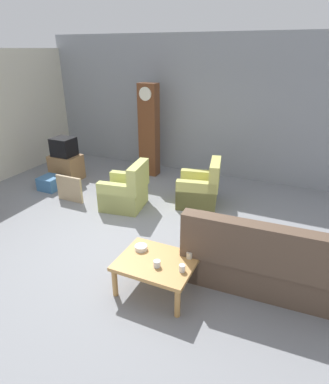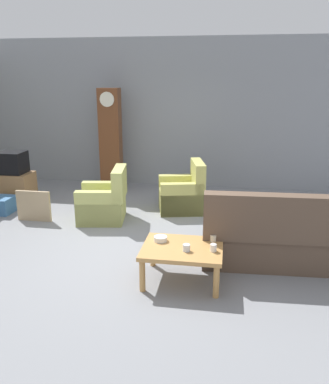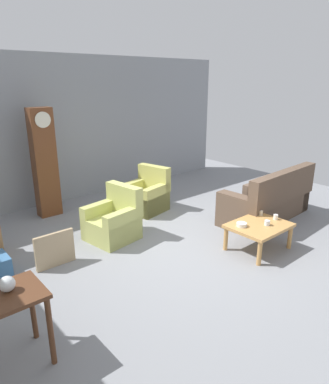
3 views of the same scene
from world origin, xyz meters
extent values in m
plane|color=gray|center=(0.00, 0.00, 0.00)|extent=(10.40, 10.40, 0.00)
cube|color=gray|center=(0.00, 3.60, 1.60)|extent=(8.40, 0.16, 3.20)
cube|color=brown|center=(2.08, -0.09, 0.22)|extent=(2.14, 0.94, 0.44)
cube|color=brown|center=(2.10, -0.45, 0.74)|extent=(2.11, 0.30, 0.60)
cube|color=brown|center=(1.15, -0.13, 0.34)|extent=(0.28, 0.85, 0.68)
cube|color=#C6B284|center=(2.56, -0.01, 0.62)|extent=(0.36, 0.13, 0.36)
cube|color=#9E8966|center=(2.08, -0.04, 0.62)|extent=(0.38, 0.18, 0.36)
cube|color=brown|center=(1.60, -0.06, 0.62)|extent=(0.36, 0.12, 0.36)
cube|color=#B7BC66|center=(-0.80, 1.06, 0.20)|extent=(0.87, 0.87, 0.40)
cube|color=#B7BC66|center=(-0.48, 1.11, 0.66)|extent=(0.30, 0.78, 0.52)
cube|color=#B7BC66|center=(-0.85, 1.36, 0.30)|extent=(0.78, 0.28, 0.60)
cube|color=#B7BC66|center=(-0.75, 0.77, 0.30)|extent=(0.78, 0.28, 0.60)
cube|color=tan|center=(0.48, 1.78, 0.20)|extent=(0.91, 0.91, 0.40)
cube|color=tan|center=(0.79, 1.85, 0.66)|extent=(0.34, 0.78, 0.52)
cube|color=tan|center=(0.41, 2.07, 0.30)|extent=(0.78, 0.32, 0.60)
cube|color=tan|center=(0.55, 1.49, 0.30)|extent=(0.78, 0.32, 0.60)
cube|color=tan|center=(0.83, -0.81, 0.42)|extent=(0.96, 0.76, 0.05)
cylinder|color=tan|center=(0.40, -1.14, 0.20)|extent=(0.07, 0.07, 0.39)
cylinder|color=tan|center=(1.25, -1.14, 0.20)|extent=(0.07, 0.07, 0.39)
cylinder|color=tan|center=(0.40, -0.49, 0.20)|extent=(0.07, 0.07, 0.39)
cylinder|color=tan|center=(1.25, -0.49, 0.20)|extent=(0.07, 0.07, 0.39)
cube|color=brown|center=(-1.15, 2.89, 1.08)|extent=(0.44, 0.28, 2.17)
cylinder|color=silver|center=(-1.15, 2.74, 1.95)|extent=(0.30, 0.02, 0.30)
cube|color=#997047|center=(-2.80, 1.77, 0.29)|extent=(0.68, 0.52, 0.59)
cube|color=black|center=(-2.80, 1.77, 0.80)|extent=(0.48, 0.44, 0.42)
cube|color=tan|center=(-1.93, 0.82, 0.27)|extent=(0.60, 0.05, 0.53)
cube|color=teal|center=(-2.73, 1.12, 0.15)|extent=(0.42, 0.43, 0.29)
cylinder|color=white|center=(1.20, -0.87, 0.49)|extent=(0.08, 0.08, 0.09)
cylinder|color=silver|center=(0.88, -0.92, 0.48)|extent=(0.09, 0.09, 0.08)
cylinder|color=beige|center=(1.18, -0.59, 0.48)|extent=(0.07, 0.07, 0.08)
cylinder|color=white|center=(0.54, -0.68, 0.47)|extent=(0.17, 0.17, 0.06)
camera|label=1|loc=(2.28, -3.76, 2.87)|focal=29.79mm
camera|label=2|loc=(1.31, -5.11, 2.41)|focal=36.77mm
camera|label=3|loc=(-3.67, -3.73, 2.67)|focal=32.29mm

